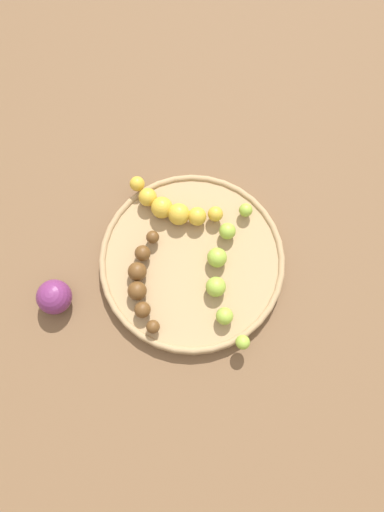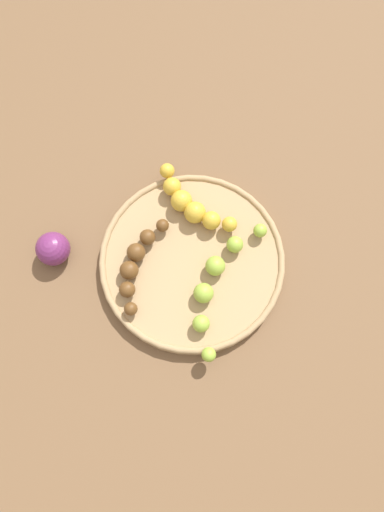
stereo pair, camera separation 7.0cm
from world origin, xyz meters
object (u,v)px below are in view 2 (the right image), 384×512
fruit_bowl (192,261)px  banana_green (217,282)px  plum_purple (53,249)px  banana_spotted (191,204)px  banana_overripe (137,263)px

fruit_bowl → banana_green: 0.06m
plum_purple → banana_spotted: bearing=161.6°
banana_spotted → banana_overripe: (0.12, 0.03, -0.00)m
fruit_bowl → banana_green: banana_green is taller
fruit_bowl → banana_overripe: size_ratio=2.16×
banana_green → banana_overripe: size_ratio=1.49×
banana_spotted → banana_overripe: 0.12m
banana_green → banana_overripe: (0.08, -0.10, -0.00)m
banana_overripe → plum_purple: size_ratio=2.53×
banana_overripe → plum_purple: (0.09, -0.10, -0.01)m
banana_green → plum_purple: size_ratio=3.76×
banana_spotted → plum_purple: (0.21, -0.07, -0.01)m
fruit_bowl → banana_overripe: bearing=-30.5°
banana_overripe → plum_purple: 0.13m
fruit_bowl → plum_purple: (0.16, -0.14, 0.01)m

